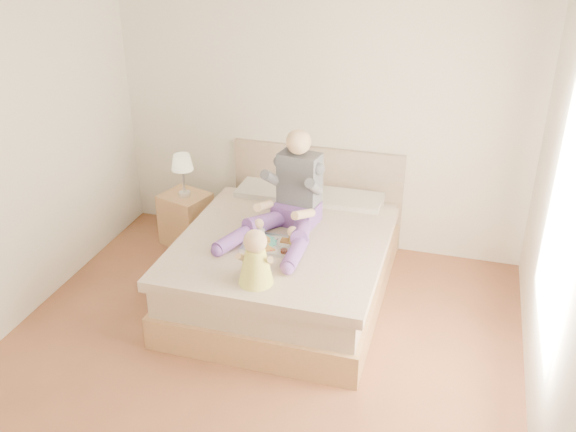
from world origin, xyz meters
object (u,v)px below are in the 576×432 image
(nightstand, at_px, (186,219))
(adult, at_px, (290,201))
(bed, at_px, (289,259))
(baby, at_px, (256,261))
(tray, at_px, (270,243))

(nightstand, relative_size, adult, 0.48)
(bed, xyz_separation_m, baby, (0.00, -0.86, 0.47))
(nightstand, xyz_separation_m, tray, (1.17, -0.87, 0.37))
(bed, bearing_deg, tray, -101.65)
(nightstand, bearing_deg, adult, -5.55)
(tray, relative_size, baby, 1.00)
(tray, xyz_separation_m, baby, (0.07, -0.55, 0.15))
(adult, bearing_deg, baby, -80.54)
(bed, xyz_separation_m, adult, (0.00, 0.03, 0.55))
(bed, height_order, adult, adult)
(nightstand, relative_size, tray, 1.21)
(adult, xyz_separation_m, tray, (-0.07, -0.34, -0.23))
(bed, height_order, baby, baby)
(tray, bearing_deg, bed, 77.09)
(bed, bearing_deg, nightstand, 155.99)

